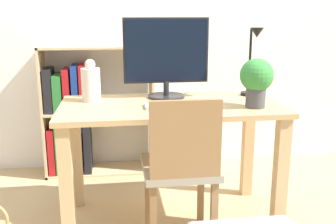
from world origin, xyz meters
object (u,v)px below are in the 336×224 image
chair (181,165)px  bookshelf (79,116)px  potted_plant (257,79)px  keyboard (176,105)px  monitor (167,55)px  desk_lamp (253,55)px  vase (91,83)px

chair → bookshelf: 1.30m
potted_plant → keyboard: bearing=170.8°
monitor → chair: 0.72m
potted_plant → chair: (-0.45, -0.14, -0.43)m
desk_lamp → potted_plant: size_ratio=1.57×
potted_plant → desk_lamp: bearing=75.0°
potted_plant → bookshelf: size_ratio=0.27×
chair → bookshelf: (-0.63, 1.14, -0.00)m
monitor → desk_lamp: bearing=-6.2°
vase → desk_lamp: 1.01m
monitor → desk_lamp: 0.54m
keyboard → vase: 0.54m
monitor → chair: size_ratio=0.62×
vase → chair: size_ratio=0.30×
monitor → vase: bearing=-174.8°
vase → keyboard: bearing=-24.6°
vase → monitor: bearing=5.2°
vase → bookshelf: (-0.15, 0.71, -0.38)m
potted_plant → vase: bearing=162.4°
desk_lamp → keyboard: bearing=-158.2°
bookshelf → vase: bearing=-78.4°
potted_plant → bookshelf: same height
monitor → bookshelf: bearing=132.5°
keyboard → vase: vase is taller
potted_plant → bookshelf: bearing=136.9°
desk_lamp → potted_plant: bearing=-105.0°
keyboard → vase: bearing=155.4°
monitor → keyboard: monitor is taller
vase → potted_plant: (0.93, -0.29, 0.05)m
desk_lamp → chair: (-0.52, -0.42, -0.54)m
monitor → vase: size_ratio=2.08×
chair → bookshelf: bookshelf is taller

